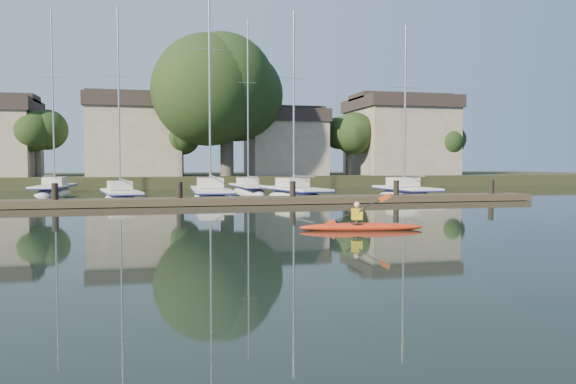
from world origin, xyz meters
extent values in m
plane|color=black|center=(0.00, 0.00, 0.00)|extent=(160.00, 160.00, 0.00)
ellipsoid|color=#C0480E|center=(2.36, 1.85, 0.09)|extent=(4.09, 1.26, 0.31)
cylinder|color=black|center=(2.22, 1.88, 0.19)|extent=(0.70, 0.70, 0.08)
imported|color=#2E292B|center=(2.22, 1.88, 0.51)|extent=(0.26, 0.35, 0.88)
cube|color=gold|center=(2.22, 1.88, 0.52)|extent=(0.38, 0.31, 0.36)
sphere|color=#D89587|center=(2.22, 1.88, 0.83)|extent=(0.20, 0.20, 0.20)
cube|color=#4C3F2B|center=(0.00, 14.00, 0.20)|extent=(34.00, 2.00, 0.35)
cylinder|color=black|center=(-9.00, 14.00, 0.30)|extent=(0.32, 0.32, 1.80)
cylinder|color=black|center=(-3.00, 14.00, 0.30)|extent=(0.32, 0.32, 1.80)
cylinder|color=black|center=(3.00, 14.00, 0.30)|extent=(0.32, 0.32, 1.80)
cylinder|color=black|center=(9.00, 14.00, 0.30)|extent=(0.32, 0.32, 1.80)
cylinder|color=black|center=(15.00, 14.00, 0.30)|extent=(0.32, 0.32, 1.80)
ellipsoid|color=white|center=(-6.23, 19.27, -0.32)|extent=(3.18, 7.92, 1.72)
cube|color=white|center=(-6.23, 19.27, 0.50)|extent=(2.86, 6.54, 0.13)
cube|color=navy|center=(-6.23, 19.27, 0.43)|extent=(2.96, 6.70, 0.07)
cube|color=#BAB3AA|center=(-6.31, 19.72, 0.83)|extent=(1.62, 2.34, 0.50)
cylinder|color=#9EA0A5|center=(-6.27, 19.50, 5.99)|extent=(0.11, 0.11, 10.89)
cylinder|color=#9EA0A5|center=(-6.03, 18.13, 1.22)|extent=(0.57, 2.90, 0.07)
cylinder|color=#9EA0A5|center=(-6.27, 19.50, 7.29)|extent=(1.43, 0.27, 0.03)
ellipsoid|color=white|center=(-0.94, 18.99, -0.37)|extent=(2.38, 9.47, 1.99)
cube|color=white|center=(-0.94, 18.99, 0.58)|extent=(2.24, 7.77, 0.15)
cube|color=navy|center=(-0.94, 18.99, 0.49)|extent=(2.33, 7.96, 0.08)
cube|color=#BAB3AA|center=(-0.93, 19.55, 0.96)|extent=(1.52, 2.67, 0.58)
cylinder|color=#9EA0A5|center=(-0.93, 19.27, 7.44)|extent=(0.13, 0.13, 13.62)
cylinder|color=#9EA0A5|center=(-0.97, 17.57, 1.41)|extent=(0.15, 3.59, 0.08)
cylinder|color=#9EA0A5|center=(-0.93, 19.27, 9.08)|extent=(1.68, 0.06, 0.03)
ellipsoid|color=white|center=(4.43, 19.21, -0.35)|extent=(3.61, 8.36, 1.93)
cube|color=white|center=(4.43, 19.21, 0.56)|extent=(3.23, 6.91, 0.14)
cube|color=navy|center=(4.43, 19.21, 0.48)|extent=(3.34, 7.08, 0.08)
cube|color=#BAB3AA|center=(4.34, 19.69, 0.93)|extent=(1.82, 2.50, 0.56)
cylinder|color=#9EA0A5|center=(4.39, 19.45, 6.18)|extent=(0.12, 0.12, 11.15)
cylinder|color=#9EA0A5|center=(4.66, 18.02, 1.37)|extent=(0.66, 3.04, 0.08)
cylinder|color=#9EA0A5|center=(4.39, 19.45, 7.52)|extent=(1.60, 0.33, 0.03)
ellipsoid|color=white|center=(11.49, 18.10, -0.36)|extent=(2.48, 7.30, 1.96)
cube|color=white|center=(11.49, 18.10, 0.57)|extent=(2.32, 6.00, 0.14)
cube|color=navy|center=(11.49, 18.10, 0.48)|extent=(2.41, 6.15, 0.08)
cube|color=#BAB3AA|center=(11.47, 18.53, 0.95)|extent=(1.53, 2.08, 0.57)
cylinder|color=#9EA0A5|center=(11.48, 18.31, 5.77)|extent=(0.12, 0.12, 10.31)
cylinder|color=#9EA0A5|center=(11.54, 17.02, 1.39)|extent=(0.20, 2.74, 0.08)
cylinder|color=#9EA0A5|center=(11.48, 18.31, 7.01)|extent=(1.65, 0.10, 0.03)
ellipsoid|color=white|center=(-11.37, 27.77, -0.34)|extent=(2.44, 8.72, 1.82)
cube|color=white|center=(-11.37, 27.77, 0.53)|extent=(2.26, 7.17, 0.13)
cube|color=navy|center=(-11.37, 27.77, 0.45)|extent=(2.35, 7.34, 0.08)
cube|color=#BAB3AA|center=(-11.34, 28.29, 0.88)|extent=(1.46, 2.48, 0.53)
cylinder|color=#9EA0A5|center=(-11.35, 28.03, 6.81)|extent=(0.12, 0.12, 12.47)
cylinder|color=#9EA0A5|center=(-11.43, 26.48, 1.30)|extent=(0.24, 3.28, 0.08)
cylinder|color=#9EA0A5|center=(-11.35, 28.03, 8.31)|extent=(1.53, 0.10, 0.03)
ellipsoid|color=white|center=(2.60, 26.36, -0.31)|extent=(2.30, 8.91, 1.68)
cube|color=white|center=(2.60, 26.36, 0.49)|extent=(2.13, 7.32, 0.12)
cube|color=navy|center=(2.60, 26.36, 0.41)|extent=(2.21, 7.50, 0.07)
cube|color=#BAB3AA|center=(2.57, 26.88, 0.81)|extent=(1.36, 2.53, 0.49)
cylinder|color=#9EA0A5|center=(2.59, 26.62, 6.71)|extent=(0.11, 0.11, 12.35)
cylinder|color=#9EA0A5|center=(2.67, 25.03, 1.19)|extent=(0.24, 3.35, 0.07)
cylinder|color=#9EA0A5|center=(2.59, 26.62, 8.19)|extent=(1.41, 0.10, 0.03)
cube|color=#263319|center=(0.00, 44.00, 0.50)|extent=(90.00, 24.00, 1.00)
cube|color=#A39982|center=(-6.00, 38.00, 4.00)|extent=(8.00, 8.00, 6.00)
cube|color=#2C2320|center=(-6.00, 38.00, 7.60)|extent=(8.40, 8.40, 1.20)
cube|color=#A39982|center=(8.00, 38.00, 3.50)|extent=(7.00, 7.00, 5.00)
cube|color=#2C2320|center=(8.00, 38.00, 6.60)|extent=(7.35, 7.35, 1.20)
cube|color=#A39982|center=(20.00, 38.00, 4.25)|extent=(9.00, 9.00, 6.50)
cube|color=#2C2320|center=(20.00, 38.00, 8.10)|extent=(9.45, 9.45, 1.20)
cylinder|color=#514741|center=(2.00, 35.00, 3.50)|extent=(1.20, 1.20, 5.00)
sphere|color=black|center=(2.00, 35.00, 8.50)|extent=(8.50, 8.50, 8.50)
cylinder|color=#514741|center=(-14.00, 36.00, 2.50)|extent=(0.48, 0.48, 3.00)
sphere|color=black|center=(-14.00, 36.00, 5.00)|extent=(3.40, 3.40, 3.40)
cylinder|color=#514741|center=(-2.00, 35.50, 2.40)|extent=(0.38, 0.38, 2.80)
sphere|color=black|center=(-2.00, 35.50, 4.60)|extent=(2.72, 2.72, 2.72)
cylinder|color=#514741|center=(14.00, 36.50, 2.60)|extent=(0.50, 0.50, 3.20)
sphere|color=black|center=(14.00, 36.50, 5.25)|extent=(3.57, 3.57, 3.57)
cylinder|color=#514741|center=(24.00, 35.00, 2.30)|extent=(0.41, 0.41, 2.60)
sphere|color=black|center=(24.00, 35.00, 4.45)|extent=(2.89, 2.89, 2.89)
camera|label=1|loc=(-4.08, -15.31, 2.20)|focal=35.00mm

